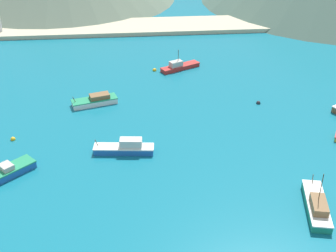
# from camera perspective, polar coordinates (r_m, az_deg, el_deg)

# --- Properties ---
(ground) EXTENTS (260.00, 280.00, 0.50)m
(ground) POSITION_cam_1_polar(r_m,az_deg,el_deg) (76.60, -14.53, -6.71)
(ground) COLOR #146B7F
(fishing_boat_2) EXTENTS (5.14, 11.16, 6.78)m
(fishing_boat_2) POSITION_cam_1_polar(r_m,az_deg,el_deg) (70.96, 18.40, -9.55)
(fishing_boat_2) COLOR #198466
(fishing_boat_2) RESTS_ON ground
(fishing_boat_3) EXTENTS (10.96, 3.61, 2.80)m
(fishing_boat_3) POSITION_cam_1_polar(r_m,az_deg,el_deg) (80.37, -5.43, -2.76)
(fishing_boat_3) COLOR #1E5BA8
(fishing_boat_3) RESTS_ON ground
(fishing_boat_7) EXTENTS (7.63, 7.25, 2.19)m
(fishing_boat_7) POSITION_cam_1_polar(r_m,az_deg,el_deg) (79.27, -19.25, -5.24)
(fishing_boat_7) COLOR #1E5BA8
(fishing_boat_7) RESTS_ON ground
(fishing_boat_9) EXTENTS (10.15, 5.68, 2.56)m
(fishing_boat_9) POSITION_cam_1_polar(r_m,az_deg,el_deg) (97.78, -9.21, 3.23)
(fishing_boat_9) COLOR silver
(fishing_boat_9) RESTS_ON ground
(fishing_boat_10) EXTENTS (10.48, 6.98, 5.26)m
(fishing_boat_10) POSITION_cam_1_polar(r_m,az_deg,el_deg) (114.06, 1.44, 7.61)
(fishing_boat_10) COLOR red
(fishing_boat_10) RESTS_ON ground
(buoy_0) EXTENTS (0.98, 0.98, 0.98)m
(buoy_0) POSITION_cam_1_polar(r_m,az_deg,el_deg) (113.36, -1.73, 7.12)
(buoy_0) COLOR gold
(buoy_0) RESTS_ON ground
(buoy_1) EXTENTS (0.92, 0.92, 0.92)m
(buoy_1) POSITION_cam_1_polar(r_m,az_deg,el_deg) (98.94, 11.42, 2.90)
(buoy_1) COLOR #232328
(buoy_1) RESTS_ON ground
(buoy_2) EXTENTS (0.90, 0.90, 0.90)m
(buoy_2) POSITION_cam_1_polar(r_m,az_deg,el_deg) (88.94, -19.11, -1.59)
(buoy_2) COLOR gold
(buoy_2) RESTS_ON ground
(beach_strip) EXTENTS (247.00, 15.40, 1.20)m
(beach_strip) POSITION_cam_1_polar(r_m,az_deg,el_deg) (145.97, -10.57, 12.15)
(beach_strip) COLOR #C6B793
(beach_strip) RESTS_ON ground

